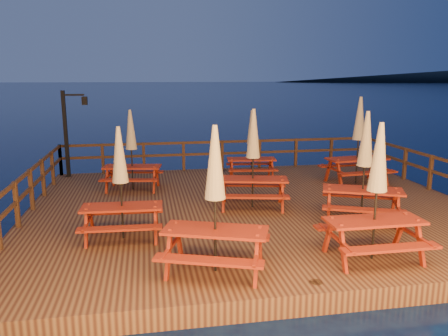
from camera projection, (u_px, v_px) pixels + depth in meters
The scene contains 13 objects.
ground at pixel (252, 219), 12.06m from camera, with size 500.00×500.00×0.00m, color #050E32.
deck at pixel (252, 213), 12.02m from camera, with size 12.00×10.00×0.40m, color #3F2014.
deck_piles at pixel (252, 230), 12.12m from camera, with size 11.44×9.44×1.40m.
railing at pixel (239, 165), 13.53m from camera, with size 11.80×9.75×1.10m.
lamp_post at pixel (70, 126), 15.06m from camera, with size 0.85×0.18×3.00m.
picnic_table_0 at pixel (364, 165), 10.44m from camera, with size 2.33×2.16×2.69m.
picnic_table_1 at pixel (131, 149), 13.42m from camera, with size 1.96×1.71×2.49m.
picnic_table_2 at pixel (253, 157), 11.57m from camera, with size 2.14×1.89×2.66m.
picnic_table_3 at pixel (215, 198), 7.70m from camera, with size 2.28×2.09×2.68m.
picnic_table_4 at pixel (377, 190), 8.23m from camera, with size 1.87×1.54×2.67m.
picnic_table_5 at pixel (121, 182), 9.32m from camera, with size 1.79×1.50×2.46m.
picnic_table_6 at pixel (358, 139), 14.15m from camera, with size 2.12×1.80×2.84m.
picnic_table_7 at pixel (252, 144), 14.86m from camera, with size 1.80×1.54×2.36m.
Camera 1 is at (-2.79, -11.18, 3.91)m, focal length 35.00 mm.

